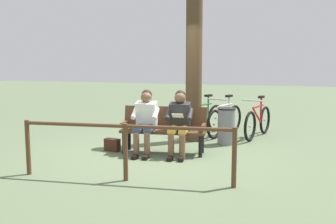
% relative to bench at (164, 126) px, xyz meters
% --- Properties ---
extents(ground_plane, '(40.00, 40.00, 0.00)m').
position_rel_bench_xyz_m(ground_plane, '(-0.00, 0.27, -0.51)').
color(ground_plane, '#566647').
extents(bench, '(1.64, 0.66, 0.87)m').
position_rel_bench_xyz_m(bench, '(0.00, 0.00, 0.00)').
color(bench, '#51331E').
rests_on(bench, ground).
extents(person_reading, '(0.52, 0.80, 1.20)m').
position_rel_bench_xyz_m(person_reading, '(-0.33, 0.13, 0.16)').
color(person_reading, '#262628').
rests_on(person_reading, ground).
extents(person_companion, '(0.52, 0.80, 1.20)m').
position_rel_bench_xyz_m(person_companion, '(0.30, 0.20, 0.16)').
color(person_companion, white).
rests_on(person_companion, ground).
extents(handbag, '(0.32, 0.19, 0.24)m').
position_rel_bench_xyz_m(handbag, '(1.00, 0.20, -0.39)').
color(handbag, '#3F1E14').
rests_on(handbag, ground).
extents(tree_trunk, '(0.35, 0.35, 3.64)m').
position_rel_bench_xyz_m(tree_trunk, '(-0.28, -1.21, 1.31)').
color(tree_trunk, '#4C3823').
rests_on(tree_trunk, ground).
extents(litter_bin, '(0.37, 0.37, 0.77)m').
position_rel_bench_xyz_m(litter_bin, '(-1.02, -1.04, -0.12)').
color(litter_bin, slate).
rests_on(litter_bin, ground).
extents(bicycle_black, '(0.58, 1.64, 0.94)m').
position_rel_bench_xyz_m(bicycle_black, '(-1.60, -1.98, -0.15)').
color(bicycle_black, black).
rests_on(bicycle_black, ground).
extents(bicycle_red, '(0.65, 1.61, 0.94)m').
position_rel_bench_xyz_m(bicycle_red, '(-0.85, -2.00, -0.15)').
color(bicycle_red, black).
rests_on(bicycle_red, ground).
extents(bicycle_blue, '(0.76, 1.56, 0.94)m').
position_rel_bench_xyz_m(bicycle_blue, '(-0.35, -1.96, -0.15)').
color(bicycle_blue, black).
rests_on(bicycle_blue, ground).
extents(railing_fence, '(3.18, 0.39, 0.85)m').
position_rel_bench_xyz_m(railing_fence, '(0.01, 1.81, 0.09)').
color(railing_fence, '#51331E').
rests_on(railing_fence, ground).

